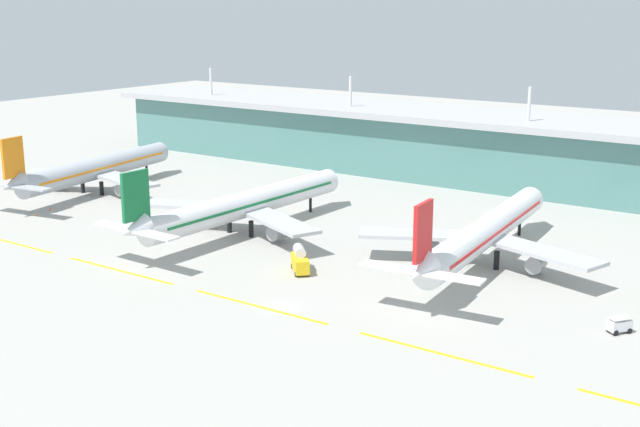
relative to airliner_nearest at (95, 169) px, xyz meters
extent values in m
plane|color=#A8A59E|center=(93.38, -41.11, -6.45)|extent=(600.00, 600.00, 0.00)
cube|color=slate|center=(93.38, 72.80, 2.18)|extent=(280.00, 28.00, 17.26)
cube|color=#B2B2B7|center=(93.38, 72.80, 11.71)|extent=(288.00, 34.00, 1.80)
cylinder|color=silver|center=(-18.62, 67.20, 17.11)|extent=(0.90, 0.90, 9.00)
cylinder|color=silver|center=(37.38, 67.20, 17.11)|extent=(0.90, 0.90, 9.00)
cylinder|color=silver|center=(93.38, 67.20, 17.11)|extent=(0.90, 0.90, 9.00)
cylinder|color=#ADB2BC|center=(-0.24, 1.50, 0.05)|extent=(14.41, 55.17, 5.80)
cone|color=#ADB2BC|center=(-4.90, 30.60, 0.05)|extent=(6.07, 4.82, 5.51)
cone|color=#ADB2BC|center=(4.57, -28.59, 1.25)|extent=(5.92, 7.32, 5.72)
cube|color=orange|center=(4.42, -27.60, 7.70)|extent=(1.70, 6.43, 9.50)
cube|color=#ADB2BC|center=(9.93, -27.22, 1.05)|extent=(10.38, 4.74, 0.36)
cube|color=#B7BABF|center=(-11.39, -4.76, -1.26)|extent=(24.06, 18.22, 0.70)
cylinder|color=gray|center=(-10.43, -3.15, -4.05)|extent=(3.87, 4.95, 3.20)
cube|color=#B7BABF|center=(12.31, -0.97, -1.26)|extent=(24.91, 11.99, 0.70)
cylinder|color=gray|center=(10.90, 0.26, -4.05)|extent=(3.87, 4.95, 3.20)
cylinder|color=black|center=(-3.50, 21.85, -4.65)|extent=(0.70, 0.70, 3.60)
cylinder|color=black|center=(-2.93, -1.97, -4.65)|extent=(1.10, 1.10, 3.60)
cylinder|color=black|center=(3.39, -0.95, -4.65)|extent=(1.10, 1.10, 3.60)
cube|color=orange|center=(-0.24, 1.50, 0.45)|extent=(13.58, 49.75, 0.60)
cylinder|color=silver|center=(58.76, -6.91, 0.05)|extent=(7.37, 60.40, 5.80)
cone|color=silver|center=(59.60, 25.21, 0.05)|extent=(5.61, 4.14, 5.51)
cone|color=silver|center=(57.89, -40.03, 1.25)|extent=(5.10, 6.75, 5.72)
cube|color=#146B38|center=(57.92, -39.03, 7.70)|extent=(0.87, 6.42, 9.50)
cube|color=silver|center=(52.41, -39.39, 1.05)|extent=(10.08, 3.46, 0.36)
cube|color=silver|center=(63.41, -39.68, 1.05)|extent=(10.08, 3.46, 0.36)
cube|color=#B7BABF|center=(46.65, -11.02, -1.26)|extent=(24.86, 14.78, 0.70)
cylinder|color=gray|center=(47.89, -9.61, -4.05)|extent=(3.32, 4.58, 3.20)
cube|color=#B7BABF|center=(70.64, -11.65, -1.26)|extent=(24.72, 15.81, 0.70)
cylinder|color=gray|center=(69.48, -10.17, -4.05)|extent=(3.32, 4.58, 3.20)
cylinder|color=black|center=(59.35, 15.68, -4.65)|extent=(0.70, 0.70, 3.60)
cylinder|color=black|center=(55.48, -9.83, -4.65)|extent=(1.10, 1.10, 3.60)
cylinder|color=black|center=(61.88, -9.99, -4.65)|extent=(1.10, 1.10, 3.60)
cube|color=#146B38|center=(58.76, -6.91, 0.45)|extent=(7.26, 54.37, 0.60)
cylinder|color=white|center=(111.31, 1.83, 0.05)|extent=(11.54, 61.13, 5.80)
cone|color=white|center=(108.24, 34.11, 0.05)|extent=(5.86, 4.50, 5.51)
cone|color=white|center=(114.48, -31.45, 1.25)|extent=(5.54, 7.06, 5.72)
cube|color=red|center=(114.39, -30.46, 7.70)|extent=(1.30, 6.44, 9.50)
cube|color=white|center=(108.96, -31.47, 1.05)|extent=(10.26, 4.13, 0.36)
cube|color=white|center=(119.91, -30.43, 1.05)|extent=(10.26, 4.13, 0.36)
cube|color=#B7BABF|center=(99.79, -3.71, -1.26)|extent=(24.43, 17.09, 0.70)
cylinder|color=gray|center=(100.85, -2.16, -4.05)|extent=(3.61, 4.78, 3.20)
cube|color=#B7BABF|center=(123.68, -1.44, -1.26)|extent=(24.94, 13.36, 0.70)
cylinder|color=gray|center=(122.35, -0.12, -4.05)|extent=(3.61, 4.78, 3.20)
cylinder|color=black|center=(109.15, 24.55, -4.65)|extent=(0.70, 0.70, 3.60)
cylinder|color=black|center=(108.41, -1.46, -4.65)|extent=(1.10, 1.10, 3.60)
cylinder|color=black|center=(114.78, -0.86, -4.65)|extent=(1.10, 1.10, 3.60)
cube|color=red|center=(111.31, 1.83, 0.45)|extent=(11.00, 55.08, 0.60)
cube|color=yellow|center=(22.38, -42.62, -6.43)|extent=(28.00, 0.70, 0.04)
cube|color=yellow|center=(56.38, -42.62, -6.43)|extent=(28.00, 0.70, 0.04)
cube|color=yellow|center=(90.38, -42.62, -6.43)|extent=(28.00, 0.70, 0.04)
cube|color=yellow|center=(124.38, -42.62, -6.43)|extent=(28.00, 0.70, 0.04)
cube|color=silver|center=(143.20, -19.70, -5.20)|extent=(3.56, 3.98, 1.60)
cube|color=silver|center=(143.20, -19.70, -4.05)|extent=(3.35, 3.68, 0.16)
cylinder|color=black|center=(143.28, -18.20, -6.00)|extent=(0.81, 0.94, 0.90)
cylinder|color=black|center=(144.60, -19.15, -6.00)|extent=(0.81, 0.94, 0.90)
cylinder|color=black|center=(141.81, -20.26, -6.00)|extent=(0.81, 0.94, 0.90)
cylinder|color=black|center=(143.13, -21.20, -6.00)|extent=(0.81, 0.94, 0.90)
cube|color=gold|center=(85.00, -23.60, -4.70)|extent=(6.89, 6.96, 2.60)
cylinder|color=silver|center=(84.44, -23.03, -2.50)|extent=(4.23, 4.26, 2.00)
cylinder|color=black|center=(87.60, -24.59, -6.00)|extent=(0.88, 0.89, 0.90)
cylinder|color=black|center=(85.93, -26.22, -6.00)|extent=(0.88, 0.89, 0.90)
cylinder|color=black|center=(84.08, -20.98, -6.00)|extent=(0.88, 0.89, 0.90)
cylinder|color=black|center=(82.41, -22.62, -6.00)|extent=(0.88, 0.89, 0.90)
cone|color=orange|center=(6.03, -19.56, -6.10)|extent=(0.56, 0.56, 0.70)
cone|color=orange|center=(8.15, -25.17, -6.10)|extent=(0.56, 0.56, 0.70)
camera|label=1|loc=(174.67, -145.57, 43.19)|focal=47.17mm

